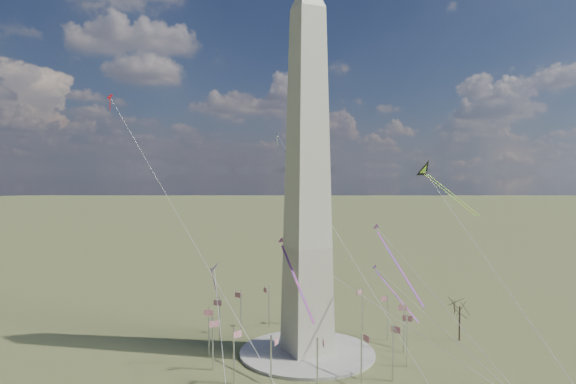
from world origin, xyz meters
name	(u,v)px	position (x,y,z in m)	size (l,w,h in m)	color
ground	(307,354)	(0.00, 0.00, 0.00)	(2000.00, 2000.00, 0.00)	#566331
plaza	(307,352)	(0.00, 0.00, 0.40)	(36.00, 36.00, 0.80)	#B2B0A3
washington_monument	(307,174)	(0.00, 0.00, 47.95)	(15.56, 15.56, 100.00)	#B5AB98
flagpole_ring	(307,327)	(0.00, 0.00, 7.27)	(54.40, 54.40, 13.00)	silver
tree_near	(460,304)	(44.64, -8.96, 10.62)	(8.51, 8.51, 14.89)	#3F2C26
kite_delta_black	(427,173)	(41.70, 2.21, 48.15)	(10.64, 19.56, 15.97)	black
kite_diamond_purple	(214,272)	(-25.07, 1.44, 23.97)	(2.51, 3.08, 9.01)	#4A1A77
kite_streamer_left	(390,252)	(15.22, -15.69, 28.59)	(4.79, 24.00, 16.52)	#FF284E
kite_streamer_mid	(291,266)	(-6.21, -2.98, 24.52)	(4.23, 24.63, 16.92)	#FF284E
kite_streamer_right	(389,287)	(28.07, 1.99, 14.98)	(2.88, 19.23, 13.20)	#FF284E
kite_small_red	(110,98)	(-44.77, 40.69, 70.30)	(1.72, 1.63, 4.84)	red
kite_small_white	(277,136)	(11.15, 44.75, 60.98)	(1.58, 2.30, 4.83)	silver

